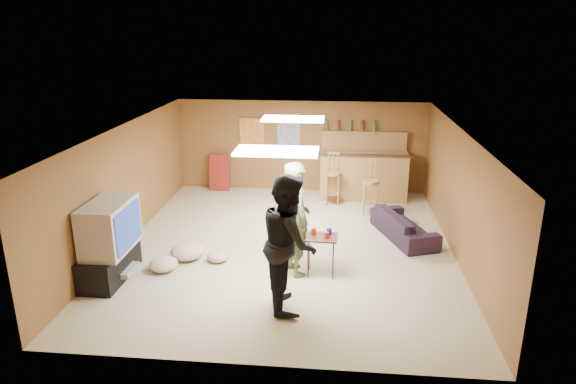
# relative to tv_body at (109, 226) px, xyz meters

# --- Properties ---
(ground) EXTENTS (7.00, 7.00, 0.00)m
(ground) POSITION_rel_tv_body_xyz_m (2.65, 1.50, -0.90)
(ground) COLOR #B8AB8C
(ground) RESTS_ON ground
(ceiling) EXTENTS (6.00, 7.00, 0.02)m
(ceiling) POSITION_rel_tv_body_xyz_m (2.65, 1.50, 1.30)
(ceiling) COLOR silver
(ceiling) RESTS_ON ground
(wall_back) EXTENTS (6.00, 0.02, 2.20)m
(wall_back) POSITION_rel_tv_body_xyz_m (2.65, 5.00, 0.20)
(wall_back) COLOR brown
(wall_back) RESTS_ON ground
(wall_front) EXTENTS (6.00, 0.02, 2.20)m
(wall_front) POSITION_rel_tv_body_xyz_m (2.65, -2.00, 0.20)
(wall_front) COLOR brown
(wall_front) RESTS_ON ground
(wall_left) EXTENTS (0.02, 7.00, 2.20)m
(wall_left) POSITION_rel_tv_body_xyz_m (-0.35, 1.50, 0.20)
(wall_left) COLOR brown
(wall_left) RESTS_ON ground
(wall_right) EXTENTS (0.02, 7.00, 2.20)m
(wall_right) POSITION_rel_tv_body_xyz_m (5.65, 1.50, 0.20)
(wall_right) COLOR brown
(wall_right) RESTS_ON ground
(tv_stand) EXTENTS (0.55, 1.30, 0.50)m
(tv_stand) POSITION_rel_tv_body_xyz_m (-0.07, 0.00, -0.65)
(tv_stand) COLOR black
(tv_stand) RESTS_ON ground
(dvd_box) EXTENTS (0.35, 0.50, 0.08)m
(dvd_box) POSITION_rel_tv_body_xyz_m (0.15, 0.00, -0.75)
(dvd_box) COLOR #B2B2B7
(dvd_box) RESTS_ON tv_stand
(tv_body) EXTENTS (0.60, 1.10, 0.80)m
(tv_body) POSITION_rel_tv_body_xyz_m (0.00, 0.00, 0.00)
(tv_body) COLOR #B2B2B7
(tv_body) RESTS_ON tv_stand
(tv_screen) EXTENTS (0.02, 0.95, 0.65)m
(tv_screen) POSITION_rel_tv_body_xyz_m (0.31, 0.00, 0.00)
(tv_screen) COLOR navy
(tv_screen) RESTS_ON tv_body
(bar_counter) EXTENTS (2.00, 0.60, 1.10)m
(bar_counter) POSITION_rel_tv_body_xyz_m (4.15, 4.45, -0.35)
(bar_counter) COLOR olive
(bar_counter) RESTS_ON ground
(bar_lip) EXTENTS (2.10, 0.12, 0.05)m
(bar_lip) POSITION_rel_tv_body_xyz_m (4.15, 4.20, 0.20)
(bar_lip) COLOR #3B1F13
(bar_lip) RESTS_ON bar_counter
(bar_shelf) EXTENTS (2.00, 0.18, 0.05)m
(bar_shelf) POSITION_rel_tv_body_xyz_m (4.15, 4.90, 0.60)
(bar_shelf) COLOR olive
(bar_shelf) RESTS_ON bar_backing
(bar_backing) EXTENTS (2.00, 0.14, 0.60)m
(bar_backing) POSITION_rel_tv_body_xyz_m (4.15, 4.92, 0.30)
(bar_backing) COLOR olive
(bar_backing) RESTS_ON bar_counter
(poster_left) EXTENTS (0.60, 0.03, 0.85)m
(poster_left) POSITION_rel_tv_body_xyz_m (1.45, 4.96, 0.45)
(poster_left) COLOR #BF3F26
(poster_left) RESTS_ON wall_back
(poster_right) EXTENTS (0.55, 0.03, 0.80)m
(poster_right) POSITION_rel_tv_body_xyz_m (2.35, 4.96, 0.45)
(poster_right) COLOR #334C99
(poster_right) RESTS_ON wall_back
(folding_chair_stack) EXTENTS (0.50, 0.26, 0.91)m
(folding_chair_stack) POSITION_rel_tv_body_xyz_m (0.65, 4.80, -0.45)
(folding_chair_stack) COLOR maroon
(folding_chair_stack) RESTS_ON ground
(ceiling_panel_front) EXTENTS (1.20, 0.60, 0.04)m
(ceiling_panel_front) POSITION_rel_tv_body_xyz_m (2.65, 0.00, 1.27)
(ceiling_panel_front) COLOR white
(ceiling_panel_front) RESTS_ON ceiling
(ceiling_panel_back) EXTENTS (1.20, 0.60, 0.04)m
(ceiling_panel_back) POSITION_rel_tv_body_xyz_m (2.65, 2.70, 1.27)
(ceiling_panel_back) COLOR white
(ceiling_panel_back) RESTS_ON ceiling
(person_olive) EXTENTS (0.70, 0.82, 1.90)m
(person_olive) POSITION_rel_tv_body_xyz_m (2.90, 0.50, 0.05)
(person_olive) COLOR #495632
(person_olive) RESTS_ON ground
(person_black) EXTENTS (0.93, 1.09, 1.98)m
(person_black) POSITION_rel_tv_body_xyz_m (2.88, -0.55, 0.09)
(person_black) COLOR black
(person_black) RESTS_ON ground
(sofa) EXTENTS (1.21, 1.83, 0.50)m
(sofa) POSITION_rel_tv_body_xyz_m (4.84, 2.16, -0.65)
(sofa) COLOR black
(sofa) RESTS_ON ground
(tray_table) EXTENTS (0.54, 0.44, 0.68)m
(tray_table) POSITION_rel_tv_body_xyz_m (3.31, 0.45, -0.56)
(tray_table) COLOR #3B1F13
(tray_table) RESTS_ON ground
(cup_red_near) EXTENTS (0.10, 0.10, 0.12)m
(cup_red_near) POSITION_rel_tv_body_xyz_m (3.18, 0.51, -0.16)
(cup_red_near) COLOR red
(cup_red_near) RESTS_ON tray_table
(cup_red_far) EXTENTS (0.11, 0.11, 0.11)m
(cup_red_far) POSITION_rel_tv_body_xyz_m (3.39, 0.36, -0.17)
(cup_red_far) COLOR red
(cup_red_far) RESTS_ON tray_table
(cup_blue) EXTENTS (0.08, 0.08, 0.11)m
(cup_blue) POSITION_rel_tv_body_xyz_m (3.43, 0.53, -0.17)
(cup_blue) COLOR #1B169D
(cup_blue) RESTS_ON tray_table
(bar_stool_left) EXTENTS (0.45, 0.45, 1.09)m
(bar_stool_left) POSITION_rel_tv_body_xyz_m (3.45, 3.99, -0.36)
(bar_stool_left) COLOR olive
(bar_stool_left) RESTS_ON ground
(bar_stool_right) EXTENTS (0.43, 0.43, 1.24)m
(bar_stool_right) POSITION_rel_tv_body_xyz_m (4.26, 3.44, -0.28)
(bar_stool_right) COLOR olive
(bar_stool_right) RESTS_ON ground
(cushion_near_tv) EXTENTS (0.59, 0.59, 0.27)m
(cushion_near_tv) POSITION_rel_tv_body_xyz_m (0.96, 0.83, -0.77)
(cushion_near_tv) COLOR tan
(cushion_near_tv) RESTS_ON ground
(cushion_mid) EXTENTS (0.42, 0.42, 0.18)m
(cushion_mid) POSITION_rel_tv_body_xyz_m (1.52, 0.79, -0.81)
(cushion_mid) COLOR tan
(cushion_mid) RESTS_ON ground
(cushion_far) EXTENTS (0.59, 0.59, 0.22)m
(cushion_far) POSITION_rel_tv_body_xyz_m (0.69, 0.35, -0.79)
(cushion_far) COLOR tan
(cushion_far) RESTS_ON ground
(bottle_row) EXTENTS (1.20, 0.08, 0.26)m
(bottle_row) POSITION_rel_tv_body_xyz_m (3.81, 4.88, 0.75)
(bottle_row) COLOR #3F7233
(bottle_row) RESTS_ON bar_shelf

